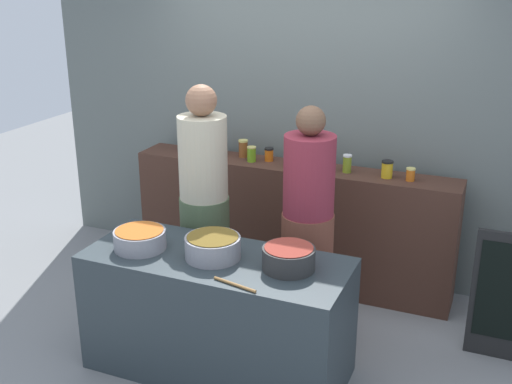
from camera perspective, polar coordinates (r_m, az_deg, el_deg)
The scene contains 23 objects.
ground at distance 4.69m, azimuth -1.71°, elevation -13.54°, with size 12.00×12.00×0.00m, color gray.
storefront_wall at distance 5.38m, azimuth 4.61°, elevation 8.20°, with size 4.80×0.12×3.00m, color slate.
display_shelf at distance 5.35m, azimuth 3.13°, elevation -2.88°, with size 2.70×0.36×1.03m, color #462A20.
prep_table at distance 4.24m, azimuth -3.48°, elevation -10.91°, with size 1.70×0.70×0.83m, color #2B353A.
preserve_jar_0 at distance 5.60m, azimuth -6.63°, elevation 4.41°, with size 0.07×0.07×0.14m.
preserve_jar_1 at distance 5.54m, azimuth -5.09°, elevation 4.19°, with size 0.07×0.07×0.12m.
preserve_jar_2 at distance 5.44m, azimuth -3.03°, elevation 4.03°, with size 0.08×0.08×0.13m.
preserve_jar_3 at distance 5.37m, azimuth -1.15°, elevation 3.93°, with size 0.08×0.08×0.15m.
preserve_jar_4 at distance 5.24m, azimuth -0.40°, elevation 3.42°, with size 0.08×0.08×0.13m.
preserve_jar_5 at distance 5.27m, azimuth 1.17°, elevation 3.40°, with size 0.08×0.08×0.11m.
preserve_jar_6 at distance 5.09m, azimuth 2.94°, elevation 2.93°, with size 0.08×0.08×0.13m.
preserve_jar_7 at distance 5.14m, azimuth 5.44°, elevation 3.01°, with size 0.09×0.09×0.13m.
preserve_jar_8 at distance 5.05m, azimuth 6.22°, elevation 2.57°, with size 0.07×0.07×0.11m.
preserve_jar_9 at distance 5.02m, azimuth 8.17°, elevation 2.55°, with size 0.07×0.07×0.14m.
preserve_jar_10 at distance 4.95m, azimuth 11.67°, elevation 2.02°, with size 0.09×0.09×0.13m.
preserve_jar_11 at distance 4.92m, azimuth 13.69°, elevation 1.55°, with size 0.07×0.07×0.10m.
cooking_pot_left at distance 4.20m, azimuth -10.36°, elevation -4.19°, with size 0.34×0.34×0.13m.
cooking_pot_center at distance 4.01m, azimuth -3.89°, elevation -4.95°, with size 0.35×0.35×0.15m.
cooking_pot_right at distance 3.87m, azimuth 2.95°, elevation -5.94°, with size 0.32×0.32×0.14m.
wooden_spoon at distance 3.70m, azimuth -1.92°, elevation -8.29°, with size 0.02×0.02×0.30m, color #9E703D.
cook_with_tongs at distance 4.67m, azimuth -4.62°, elevation -2.31°, with size 0.36×0.36×1.80m.
cook_in_cap at distance 4.52m, azimuth 4.63°, elevation -3.86°, with size 0.37×0.37×1.69m.
chalkboard_sign at distance 4.63m, azimuth 21.86°, elevation -8.79°, with size 0.52×0.05×0.93m.
Camera 1 is at (1.65, -3.55, 2.57)m, focal length 44.63 mm.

